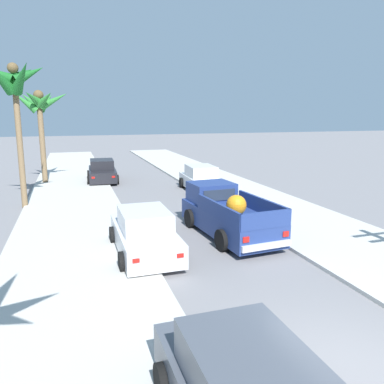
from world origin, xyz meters
name	(u,v)px	position (x,y,z in m)	size (l,w,h in m)	color
ground_plane	(353,373)	(0.00, 0.00, 0.00)	(160.00, 160.00, 0.00)	slate
sidewalk_left	(74,219)	(-4.67, 12.00, 0.06)	(4.64, 60.00, 0.12)	beige
sidewalk_right	(262,203)	(4.67, 12.00, 0.06)	(4.64, 60.00, 0.12)	beige
curb_left	(95,217)	(-3.75, 12.00, 0.05)	(0.16, 60.00, 0.10)	silver
curb_right	(246,205)	(3.75, 12.00, 0.05)	(0.16, 60.00, 0.10)	silver
pickup_truck	(226,214)	(0.98, 8.14, 0.79)	(2.49, 5.34, 1.80)	navy
car_left_near	(102,171)	(-2.65, 21.37, 0.71)	(2.17, 4.32, 1.54)	black
car_right_near	(201,179)	(2.80, 16.28, 0.71)	(2.17, 4.32, 1.54)	silver
car_left_mid	(144,233)	(-2.45, 6.98, 0.71)	(2.03, 4.26, 1.54)	silver
palm_tree_left_fore	(40,107)	(-6.37, 21.92, 5.06)	(3.58, 3.48, 6.15)	brown
palm_tree_left_mid	(12,84)	(-7.05, 15.29, 5.98)	(3.35, 3.34, 7.08)	brown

